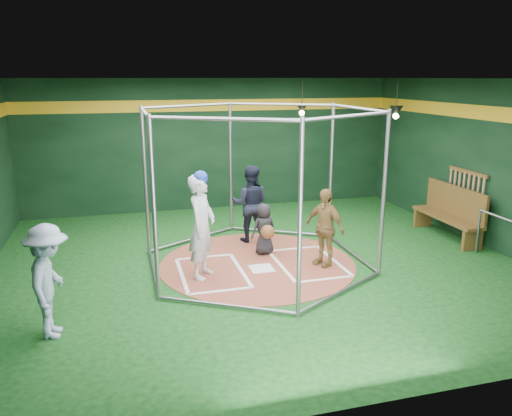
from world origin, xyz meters
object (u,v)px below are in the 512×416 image
object	(u,v)px
dugout_bench	(451,211)
batter_figure	(202,225)
umpire	(250,204)
visitor_leopard	(325,227)

from	to	relation	value
dugout_bench	batter_figure	bearing A→B (deg)	-171.79
batter_figure	umpire	distance (m)	2.23
visitor_leopard	umpire	size ratio (longest dim) A/B	0.89
batter_figure	dugout_bench	world-z (taller)	batter_figure
batter_figure	visitor_leopard	distance (m)	2.35
visitor_leopard	dugout_bench	xyz separation A→B (m)	(3.42, 0.86, -0.16)
umpire	dugout_bench	size ratio (longest dim) A/B	0.83
batter_figure	umpire	xyz separation A→B (m)	(1.35, 1.76, -0.13)
visitor_leopard	umpire	world-z (taller)	umpire
visitor_leopard	dugout_bench	distance (m)	3.53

